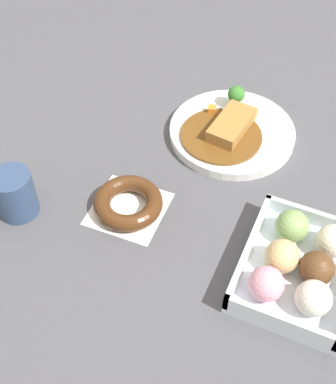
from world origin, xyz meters
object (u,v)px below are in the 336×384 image
(curry_plate, at_px, (231,131))
(coffee_mug, at_px, (15,194))
(donut_box, at_px, (299,265))
(chocolate_ring_donut, at_px, (128,203))

(curry_plate, height_order, coffee_mug, coffee_mug)
(donut_box, distance_m, coffee_mug, 0.47)
(curry_plate, distance_m, chocolate_ring_donut, 0.26)
(donut_box, bearing_deg, coffee_mug, -82.35)
(curry_plate, height_order, chocolate_ring_donut, curry_plate)
(donut_box, bearing_deg, chocolate_ring_donut, -92.80)
(curry_plate, bearing_deg, chocolate_ring_donut, -21.98)
(donut_box, distance_m, chocolate_ring_donut, 0.29)
(coffee_mug, bearing_deg, curry_plate, 140.20)
(curry_plate, distance_m, coffee_mug, 0.42)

